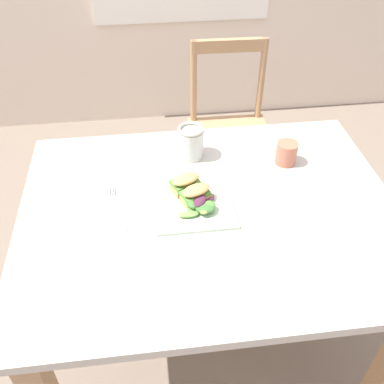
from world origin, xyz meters
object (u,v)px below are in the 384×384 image
Objects in this scene: sandwich_half_front at (196,194)px; mason_jar_iced_tea at (191,143)px; fork_on_napkin at (112,205)px; dining_table at (209,238)px; plate_lunch at (194,204)px; chair_wooden_far at (230,132)px; sandwich_half_back at (186,183)px; cup_extra_side at (286,153)px.

sandwich_half_front is 0.90× the size of mason_jar_iced_tea.
dining_table is at bearing -9.30° from fork_on_napkin.
plate_lunch is 2.06× the size of mason_jar_iced_tea.
sandwich_half_front is at bearing 48.60° from plate_lunch.
chair_wooden_far is 8.28× the size of sandwich_half_back.
dining_table is 9.91× the size of mason_jar_iced_tea.
mason_jar_iced_tea is at bearing 86.49° from sandwich_half_front.
chair_wooden_far reaches higher than sandwich_half_front.
dining_table is 4.81× the size of plate_lunch.
plate_lunch is 0.08m from sandwich_half_back.
sandwich_half_front is (-0.28, -0.82, 0.33)m from chair_wooden_far.
plate_lunch is 2.30× the size of sandwich_half_back.
mason_jar_iced_tea reaches higher than cup_extra_side.
chair_wooden_far is 8.28× the size of sandwich_half_front.
dining_table is at bearing -105.89° from chair_wooden_far.
dining_table is 0.91m from chair_wooden_far.
chair_wooden_far is 0.72m from mason_jar_iced_tea.
mason_jar_iced_tea reaches higher than sandwich_half_front.
sandwich_half_front is 0.57× the size of fork_on_napkin.
dining_table is 11.06× the size of sandwich_half_front.
cup_extra_side is (0.05, -0.65, 0.33)m from chair_wooden_far.
sandwich_half_front is at bearing -152.97° from cup_extra_side.
fork_on_napkin is at bearing -123.88° from chair_wooden_far.
mason_jar_iced_tea reaches higher than sandwich_half_back.
chair_wooden_far is at bearing 74.11° from dining_table.
dining_table is 11.06× the size of sandwich_half_back.
plate_lunch reaches higher than dining_table.
dining_table is at bearing -84.99° from mason_jar_iced_tea.
sandwich_half_back is 0.24m from fork_on_napkin.
chair_wooden_far reaches higher than cup_extra_side.
chair_wooden_far is 1.02m from fork_on_napkin.
chair_wooden_far is 3.60× the size of plate_lunch.
plate_lunch is (-0.29, -0.83, 0.30)m from chair_wooden_far.
sandwich_half_front reaches higher than dining_table.
cup_extra_side is (0.32, -0.08, -0.01)m from mason_jar_iced_tea.
sandwich_half_back is 0.90× the size of mason_jar_iced_tea.
sandwich_half_back is at bearing -162.30° from cup_extra_side.
plate_lunch is 3.04× the size of cup_extra_side.
sandwich_half_front is at bearing -3.73° from fork_on_napkin.
fork_on_napkin is at bearing -170.49° from sandwich_half_back.
chair_wooden_far is at bearing 71.01° from sandwich_half_front.
chair_wooden_far is 0.93m from plate_lunch.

